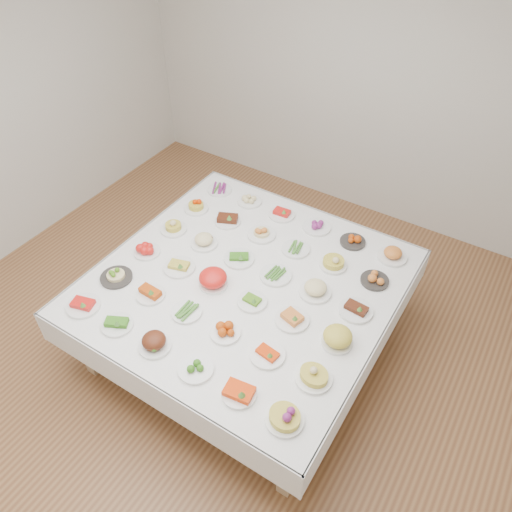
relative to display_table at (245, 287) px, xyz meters
The scene contains 38 objects.
room_envelope 1.18m from the display_table, 125.93° to the right, with size 5.02×5.02×2.81m.
display_table is the anchor object (origin of this frame).
dish_0 1.17m from the display_table, 134.48° to the right, with size 0.24×0.24×0.10m.
dish_1 0.97m from the display_table, 120.82° to the right, with size 0.22×0.22×0.09m.
dish_2 0.85m from the display_table, 101.17° to the right, with size 0.22×0.22×0.12m.
dish_3 0.86m from the display_table, 78.24° to the right, with size 0.22×0.22×0.09m.
dish_4 0.98m from the display_table, 58.96° to the right, with size 0.21×0.21×0.10m.
dish_5 1.18m from the display_table, 45.57° to the right, with size 0.25×0.24×0.15m.
dish_6 0.97m from the display_table, 148.72° to the right, with size 0.24×0.24×0.12m.
dish_7 0.71m from the display_table, 134.55° to the right, with size 0.21×0.21×0.09m.
dish_8 0.53m from the display_table, 108.92° to the right, with size 0.21×0.21×0.05m.
dish_9 0.53m from the display_table, 71.57° to the right, with size 0.20×0.20×0.09m.
dish_10 0.71m from the display_table, 45.01° to the right, with size 0.23×0.23×0.09m.
dish_11 0.97m from the display_table, 30.78° to the right, with size 0.23×0.23×0.15m.
dish_12 0.85m from the display_table, 168.92° to the right, with size 0.21×0.21×0.10m.
dish_13 0.53m from the display_table, 161.64° to the right, with size 0.24×0.24×0.10m.
dish_14 0.27m from the display_table, 136.21° to the right, with size 0.23×0.23×0.14m.
dish_15 0.25m from the display_table, 44.55° to the right, with size 0.21×0.21×0.08m.
dish_16 0.52m from the display_table, 17.81° to the right, with size 0.24×0.24×0.10m.
dish_17 0.86m from the display_table, 11.22° to the right, with size 0.21×0.21×0.13m.
dish_18 0.85m from the display_table, 168.33° to the left, with size 0.22×0.22×0.12m.
dish_19 0.54m from the display_table, 162.16° to the left, with size 0.22×0.22×0.12m.
dish_20 0.25m from the display_table, 135.31° to the left, with size 0.23×0.23×0.10m.
dish_21 0.25m from the display_table, 42.48° to the left, with size 0.24×0.24×0.05m.
dish_22 0.54m from the display_table, 17.77° to the left, with size 0.23×0.23×0.13m.
dish_23 0.84m from the display_table, 10.70° to the left, with size 0.24×0.24×0.10m.
dish_24 0.98m from the display_table, 149.33° to the left, with size 0.21×0.21×0.11m.
dish_25 0.72m from the display_table, 135.37° to the left, with size 0.22×0.22×0.10m.
dish_26 0.54m from the display_table, 108.52° to the left, with size 0.23×0.23×0.12m.
dish_27 0.53m from the display_table, 72.51° to the left, with size 0.22×0.22×0.05m.
dish_28 0.70m from the display_table, 45.15° to the left, with size 0.21×0.21×0.12m.
dish_29 0.97m from the display_table, 31.40° to the left, with size 0.21×0.21×0.09m.
dish_30 1.18m from the display_table, 134.80° to the left, with size 0.23×0.22×0.05m.
dish_31 0.97m from the display_table, 120.99° to the left, with size 0.21×0.21×0.09m.
dish_32 0.84m from the display_table, 101.09° to the left, with size 0.22×0.22×0.09m.
dish_33 0.85m from the display_table, 78.39° to the left, with size 0.23×0.23×0.09m.
dish_34 0.97m from the display_table, 58.48° to the left, with size 0.20×0.20×0.08m.
dish_35 1.18m from the display_table, 44.44° to the left, with size 0.23×0.23×0.12m.
Camera 1 is at (1.61, -1.97, 3.41)m, focal length 35.00 mm.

